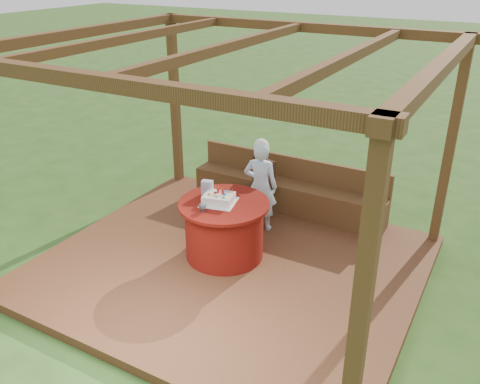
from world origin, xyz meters
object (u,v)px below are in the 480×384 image
Objects in this scene: elderly_woman at (260,185)px; drinking_glass at (202,208)px; birthday_cake at (219,198)px; table at (224,229)px; gift_bag at (207,188)px; bench at (287,193)px; chair at (259,185)px.

drinking_glass is at bearing -97.60° from elderly_woman.
elderly_woman is 2.71× the size of birthday_cake.
elderly_woman is at bearing 86.16° from table.
birthday_cake is 0.26m from gift_bag.
bench is 2.64× the size of table.
bench is at bearing 51.52° from chair.
chair is at bearing 91.75° from drinking_glass.
drinking_glass is at bearing -98.36° from birthday_cake.
table is (-0.15, -1.60, 0.12)m from bench.
table is at bearing -83.07° from chair.
birthday_cake is 2.47× the size of gift_bag.
elderly_woman is at bearing -59.29° from chair.
gift_bag is (-0.35, -0.79, 0.19)m from elderly_woman.
bench is 1.62m from table.
birthday_cake reaches higher than drinking_glass.
drinking_glass reaches higher than bench.
gift_bag reaches higher than table.
table is at bearing -93.84° from elderly_woman.
table is 5.73× the size of gift_bag.
bench is at bearing 82.71° from birthday_cake.
table is 0.54m from drinking_glass.
elderly_woman reaches higher than drinking_glass.
gift_bag is (-0.14, -1.14, 0.38)m from chair.
bench is 0.53m from chair.
drinking_glass is (0.19, -0.41, -0.05)m from gift_bag.
gift_bag is (-0.24, 0.11, 0.04)m from birthday_cake.
elderly_woman is 0.92m from birthday_cake.
table is 0.43m from birthday_cake.
chair is at bearing 120.71° from elderly_woman.
gift_bag is at bearing 154.95° from birthday_cake.
bench is 1.69m from gift_bag.
gift_bag is at bearing -113.98° from elderly_woman.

